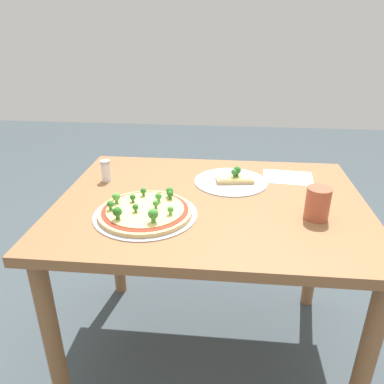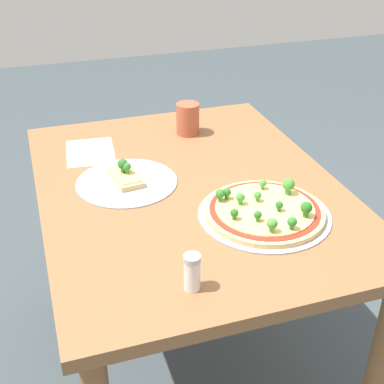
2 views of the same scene
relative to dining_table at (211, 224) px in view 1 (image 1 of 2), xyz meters
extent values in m
plane|color=#3D474C|center=(0.00, 0.00, -0.66)|extent=(8.00, 8.00, 0.00)
cube|color=brown|center=(0.00, 0.00, 0.09)|extent=(1.14, 0.87, 0.04)
cylinder|color=brown|center=(-0.51, -0.37, -0.30)|extent=(0.06, 0.06, 0.74)
cylinder|color=brown|center=(0.51, -0.37, -0.30)|extent=(0.06, 0.06, 0.74)
cylinder|color=brown|center=(-0.51, 0.37, -0.30)|extent=(0.06, 0.06, 0.74)
cylinder|color=brown|center=(0.51, 0.37, -0.30)|extent=(0.06, 0.06, 0.74)
cylinder|color=#A3A3A8|center=(0.22, 0.14, 0.11)|extent=(0.36, 0.36, 0.00)
cylinder|color=#DBB775|center=(0.22, 0.14, 0.12)|extent=(0.32, 0.32, 0.01)
cylinder|color=#A82D1E|center=(0.22, 0.14, 0.13)|extent=(0.30, 0.30, 0.00)
cylinder|color=#EACC75|center=(0.22, 0.14, 0.13)|extent=(0.27, 0.27, 0.00)
sphere|color=#286B23|center=(0.29, 0.23, 0.16)|extent=(0.03, 0.03, 0.03)
cylinder|color=#37742D|center=(0.29, 0.23, 0.14)|extent=(0.01, 0.01, 0.01)
sphere|color=#337A2D|center=(0.15, 0.04, 0.15)|extent=(0.03, 0.03, 0.03)
cylinder|color=#3F8136|center=(0.15, 0.04, 0.14)|extent=(0.01, 0.01, 0.01)
sphere|color=#286B23|center=(0.14, 0.06, 0.15)|extent=(0.02, 0.02, 0.02)
cylinder|color=#37742D|center=(0.14, 0.06, 0.14)|extent=(0.01, 0.01, 0.01)
sphere|color=#286B23|center=(0.27, 0.10, 0.15)|extent=(0.02, 0.02, 0.02)
cylinder|color=#37742D|center=(0.27, 0.10, 0.14)|extent=(0.01, 0.01, 0.01)
sphere|color=#286B23|center=(0.25, 0.04, 0.15)|extent=(0.02, 0.02, 0.02)
cylinder|color=#37742D|center=(0.25, 0.04, 0.14)|extent=(0.01, 0.01, 0.01)
sphere|color=#3D8933|center=(0.17, 0.23, 0.16)|extent=(0.03, 0.03, 0.03)
cylinder|color=#488E3A|center=(0.17, 0.23, 0.14)|extent=(0.02, 0.02, 0.02)
sphere|color=#337A2D|center=(0.33, 0.16, 0.15)|extent=(0.03, 0.03, 0.03)
cylinder|color=#3F8136|center=(0.33, 0.16, 0.14)|extent=(0.01, 0.01, 0.01)
sphere|color=#479338|center=(0.13, 0.18, 0.15)|extent=(0.02, 0.02, 0.02)
cylinder|color=#51973E|center=(0.13, 0.18, 0.14)|extent=(0.01, 0.01, 0.01)
sphere|color=#3D8933|center=(0.18, 0.09, 0.15)|extent=(0.02, 0.02, 0.02)
cylinder|color=#488E3A|center=(0.18, 0.09, 0.14)|extent=(0.01, 0.01, 0.01)
sphere|color=#479338|center=(0.33, 0.11, 0.15)|extent=(0.03, 0.03, 0.03)
cylinder|color=#51973E|center=(0.33, 0.11, 0.14)|extent=(0.01, 0.01, 0.01)
sphere|color=#286B23|center=(0.25, 0.17, 0.15)|extent=(0.02, 0.02, 0.02)
cylinder|color=#37742D|center=(0.25, 0.17, 0.14)|extent=(0.01, 0.01, 0.01)
sphere|color=#3D8933|center=(0.18, 0.14, 0.15)|extent=(0.02, 0.02, 0.02)
cylinder|color=#488E3A|center=(0.18, 0.14, 0.14)|extent=(0.01, 0.01, 0.01)
cylinder|color=#A3A3A8|center=(-0.07, -0.17, 0.11)|extent=(0.30, 0.30, 0.00)
cube|color=#DBB775|center=(-0.09, -0.17, 0.12)|extent=(0.16, 0.09, 0.02)
cube|color=#EACC75|center=(-0.09, -0.17, 0.13)|extent=(0.13, 0.08, 0.00)
sphere|color=#286B23|center=(-0.10, -0.18, 0.16)|extent=(0.03, 0.03, 0.03)
cylinder|color=#37742D|center=(-0.10, -0.18, 0.14)|extent=(0.01, 0.01, 0.01)
sphere|color=#337A2D|center=(-0.09, -0.17, 0.15)|extent=(0.03, 0.03, 0.03)
cylinder|color=#3F8136|center=(-0.09, -0.17, 0.14)|extent=(0.01, 0.01, 0.01)
cylinder|color=#AD5138|center=(-0.36, 0.11, 0.16)|extent=(0.08, 0.08, 0.11)
cylinder|color=silver|center=(0.44, -0.13, 0.14)|extent=(0.04, 0.04, 0.08)
cylinder|color=#B2B2B7|center=(0.44, -0.13, 0.19)|extent=(0.04, 0.04, 0.01)
cube|color=white|center=(-0.31, -0.25, 0.11)|extent=(0.22, 0.17, 0.00)
camera|label=1|loc=(-0.05, 1.26, 0.72)|focal=35.00mm
camera|label=2|loc=(1.31, -0.42, 0.89)|focal=50.00mm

